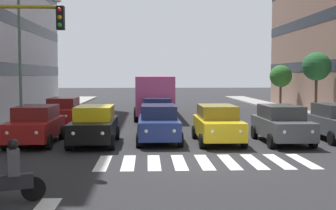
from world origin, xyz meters
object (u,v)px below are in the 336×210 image
Objects in this scene: street_lamp_right at (26,48)px; bus_behind_traffic at (154,92)px; car_3 at (159,123)px; car_row2_0 at (157,112)px; car_row2_1 at (63,111)px; car_2 at (217,124)px; street_tree_2 at (317,67)px; street_tree_3 at (281,76)px; car_1 at (282,124)px; motorcycle_with_rider at (11,177)px; car_5 at (36,125)px; car_4 at (94,125)px.

bus_behind_traffic is at bearing -139.98° from street_lamp_right.
car_row2_0 is (-0.09, -6.16, 0.00)m from car_3.
car_row2_0 is 1.00× the size of car_row2_1.
car_row2_1 is 4.34m from street_lamp_right.
car_3 is 12.46m from bus_behind_traffic.
street_tree_2 is at bearing -128.78° from car_2.
street_lamp_right reaches higher than car_3.
street_tree_2 is (-19.23, -4.75, -0.99)m from street_lamp_right.
car_2 is 21.09m from street_tree_3.
street_tree_2 is (-6.04, -11.33, 2.80)m from car_1.
car_1 reaches higher than motorcycle_with_rider.
street_tree_2 is 1.20× the size of street_tree_3.
car_1 is at bearing 178.92° from car_5.
street_tree_2 is (-15.49, -20.29, 3.04)m from motorcycle_with_rider.
car_5 is at bearing 32.92° from street_tree_2.
car_3 is 1.00× the size of car_row2_1.
street_tree_2 is at bearing -166.12° from street_lamp_right.
car_4 is 2.72× the size of motorcycle_with_rider.
motorcycle_with_rider is (3.85, 9.50, -0.24)m from car_3.
street_tree_2 is at bearing -158.15° from car_row2_0.
street_tree_3 is (-19.09, -12.65, -1.70)m from street_lamp_right.
car_row2_0 is (-2.97, -6.73, 0.00)m from car_4.
car_2 is at bearing -3.66° from car_1.
street_tree_3 reaches higher than car_2.
street_tree_3 is at bearing -145.31° from car_row2_1.
car_row2_1 is 0.97× the size of street_tree_2.
car_1 is 1.00× the size of car_3.
motorcycle_with_rider is 25.71m from street_tree_2.
car_3 reaches higher than motorcycle_with_rider.
car_row2_0 is 12.75m from street_tree_2.
motorcycle_with_rider is at bearing 96.31° from car_row2_1.
street_tree_2 is at bearing 172.06° from bus_behind_traffic.
car_row2_1 is at bearing -69.48° from car_4.
bus_behind_traffic is at bearing -135.30° from car_row2_1.
car_3 is 5.55m from car_5.
car_4 is at bearing 66.16° from car_row2_0.
car_5 is at bearing -0.16° from car_2.
street_tree_3 is (-8.81, -19.05, 2.10)m from car_2.
street_lamp_right is at bearing 13.88° from street_tree_2.
car_2 is at bearing 51.22° from street_tree_2.
car_2 is 14.57m from street_tree_2.
car_5 is at bearing 49.07° from car_row2_0.
bus_behind_traffic is 10.31m from street_lamp_right.
street_tree_2 is at bearing -127.35° from motorcycle_with_rider.
bus_behind_traffic is 22.29m from motorcycle_with_rider.
street_tree_2 reaches higher than car_row2_0.
car_4 is 1.00× the size of car_5.
car_2 is 1.00× the size of car_4.
car_row2_0 is 1.16× the size of street_tree_3.
car_5 is at bearing -1.08° from car_1.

